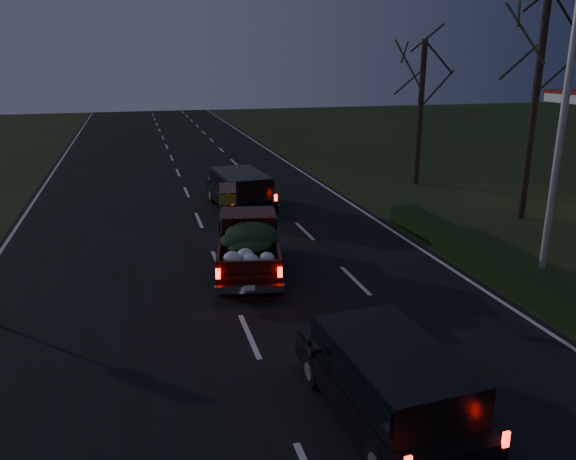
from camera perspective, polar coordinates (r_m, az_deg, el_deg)
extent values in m
plane|color=black|center=(13.13, -3.95, -10.74)|extent=(120.00, 120.00, 0.00)
cube|color=black|center=(13.12, -3.95, -10.70)|extent=(14.00, 120.00, 0.02)
cube|color=black|center=(18.48, 18.46, -2.22)|extent=(1.00, 10.00, 0.60)
cylinder|color=silver|center=(17.87, 26.15, 10.16)|extent=(0.20, 0.20, 9.00)
cylinder|color=black|center=(23.63, 23.72, 11.11)|extent=(0.28, 0.28, 8.50)
cylinder|color=black|center=(28.99, 13.27, 11.41)|extent=(0.28, 0.28, 7.00)
cube|color=#360C07|center=(16.84, -4.02, -2.36)|extent=(2.57, 4.67, 0.49)
cube|color=#360C07|center=(17.40, -4.08, 0.56)|extent=(1.87, 1.70, 0.79)
cube|color=black|center=(17.37, -4.09, 0.84)|extent=(1.94, 1.63, 0.49)
cube|color=#360C07|center=(15.67, -4.01, -2.84)|extent=(2.07, 2.74, 0.05)
ellipsoid|color=black|center=(15.96, -3.89, -0.96)|extent=(1.69, 1.83, 0.53)
cylinder|color=gray|center=(16.48, -6.87, 1.78)|extent=(0.03, 0.03, 1.77)
cube|color=red|center=(16.30, -6.13, 4.29)|extent=(0.45, 0.10, 0.30)
cube|color=gold|center=(16.38, -6.09, 3.08)|extent=(0.45, 0.10, 0.30)
cube|color=black|center=(23.75, -4.96, 3.51)|extent=(2.25, 4.70, 0.57)
cube|color=black|center=(23.38, -4.85, 4.92)|extent=(2.04, 3.46, 0.76)
cube|color=black|center=(23.36, -4.85, 5.11)|extent=(2.13, 3.37, 0.46)
cube|color=black|center=(10.33, 9.72, -15.78)|extent=(2.04, 4.36, 0.53)
cube|color=black|center=(9.86, 10.53, -13.47)|extent=(1.86, 3.20, 0.71)
cube|color=black|center=(9.82, 10.55, -13.11)|extent=(1.94, 3.12, 0.43)
cube|color=black|center=(10.34, 2.42, -12.29)|extent=(0.10, 0.20, 0.14)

